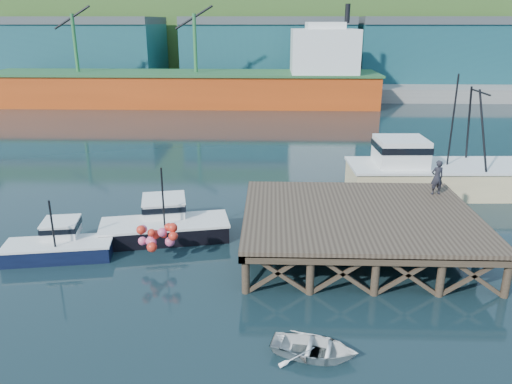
{
  "coord_description": "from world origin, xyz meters",
  "views": [
    {
      "loc": [
        0.9,
        -24.33,
        11.52
      ],
      "look_at": [
        0.04,
        2.0,
        2.47
      ],
      "focal_mm": 35.0,
      "sensor_mm": 36.0,
      "label": 1
    }
  ],
  "objects_px": {
    "dockworker": "(437,177)",
    "boat_black": "(165,224)",
    "boat_navy": "(60,244)",
    "trawler": "(434,170)",
    "dinghy": "(314,348)"
  },
  "relations": [
    {
      "from": "trawler",
      "to": "boat_navy",
      "type": "bearing_deg",
      "value": -156.47
    },
    {
      "from": "boat_black",
      "to": "trawler",
      "type": "xyz_separation_m",
      "value": [
        17.26,
        8.04,
        0.91
      ]
    },
    {
      "from": "dinghy",
      "to": "boat_navy",
      "type": "bearing_deg",
      "value": 71.88
    },
    {
      "from": "dockworker",
      "to": "boat_navy",
      "type": "bearing_deg",
      "value": 2.48
    },
    {
      "from": "dinghy",
      "to": "dockworker",
      "type": "xyz_separation_m",
      "value": [
        7.78,
        12.05,
        2.8
      ]
    },
    {
      "from": "boat_black",
      "to": "dockworker",
      "type": "distance_m",
      "value": 15.6
    },
    {
      "from": "trawler",
      "to": "dinghy",
      "type": "distance_m",
      "value": 20.84
    },
    {
      "from": "boat_black",
      "to": "trawler",
      "type": "height_order",
      "value": "trawler"
    },
    {
      "from": "boat_black",
      "to": "trawler",
      "type": "distance_m",
      "value": 19.06
    },
    {
      "from": "boat_navy",
      "to": "dockworker",
      "type": "height_order",
      "value": "dockworker"
    },
    {
      "from": "dinghy",
      "to": "trawler",
      "type": "bearing_deg",
      "value": -14.13
    },
    {
      "from": "dockworker",
      "to": "boat_black",
      "type": "bearing_deg",
      "value": -3.2
    },
    {
      "from": "trawler",
      "to": "dockworker",
      "type": "bearing_deg",
      "value": -109.05
    },
    {
      "from": "boat_navy",
      "to": "dockworker",
      "type": "bearing_deg",
      "value": 2.52
    },
    {
      "from": "boat_navy",
      "to": "trawler",
      "type": "distance_m",
      "value": 24.62
    }
  ]
}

